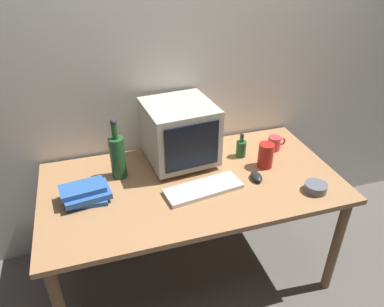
{
  "coord_description": "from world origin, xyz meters",
  "views": [
    {
      "loc": [
        -0.49,
        -1.58,
        1.91
      ],
      "look_at": [
        0.0,
        0.0,
        0.9
      ],
      "focal_mm": 33.91,
      "sensor_mm": 36.0,
      "label": 1
    }
  ],
  "objects_px": {
    "keyboard": "(203,189)",
    "bottle_tall": "(118,156)",
    "mug": "(275,143)",
    "cd_spindle": "(316,188)",
    "computer_mouse": "(256,177)",
    "bottle_short": "(241,148)",
    "book_stack": "(86,193)",
    "crt_monitor": "(179,133)",
    "metal_canister": "(266,155)"
  },
  "relations": [
    {
      "from": "mug",
      "to": "computer_mouse",
      "type": "bearing_deg",
      "value": -133.38
    },
    {
      "from": "crt_monitor",
      "to": "keyboard",
      "type": "relative_size",
      "value": 1.0
    },
    {
      "from": "keyboard",
      "to": "computer_mouse",
      "type": "bearing_deg",
      "value": -6.22
    },
    {
      "from": "bottle_tall",
      "to": "computer_mouse",
      "type": "bearing_deg",
      "value": -19.69
    },
    {
      "from": "computer_mouse",
      "to": "bottle_short",
      "type": "bearing_deg",
      "value": 90.09
    },
    {
      "from": "cd_spindle",
      "to": "computer_mouse",
      "type": "bearing_deg",
      "value": 143.43
    },
    {
      "from": "mug",
      "to": "crt_monitor",
      "type": "bearing_deg",
      "value": 175.46
    },
    {
      "from": "crt_monitor",
      "to": "computer_mouse",
      "type": "distance_m",
      "value": 0.51
    },
    {
      "from": "bottle_short",
      "to": "book_stack",
      "type": "bearing_deg",
      "value": -170.37
    },
    {
      "from": "bottle_short",
      "to": "cd_spindle",
      "type": "distance_m",
      "value": 0.51
    },
    {
      "from": "keyboard",
      "to": "bottle_tall",
      "type": "xyz_separation_m",
      "value": [
        -0.41,
        0.27,
        0.12
      ]
    },
    {
      "from": "computer_mouse",
      "to": "cd_spindle",
      "type": "bearing_deg",
      "value": -32.74
    },
    {
      "from": "book_stack",
      "to": "cd_spindle",
      "type": "bearing_deg",
      "value": -13.71
    },
    {
      "from": "bottle_short",
      "to": "keyboard",
      "type": "bearing_deg",
      "value": -141.38
    },
    {
      "from": "keyboard",
      "to": "cd_spindle",
      "type": "height_order",
      "value": "cd_spindle"
    },
    {
      "from": "keyboard",
      "to": "computer_mouse",
      "type": "xyz_separation_m",
      "value": [
        0.32,
        0.01,
        0.01
      ]
    },
    {
      "from": "mug",
      "to": "cd_spindle",
      "type": "relative_size",
      "value": 1.0
    },
    {
      "from": "keyboard",
      "to": "book_stack",
      "type": "xyz_separation_m",
      "value": [
        -0.61,
        0.11,
        0.03
      ]
    },
    {
      "from": "bottle_short",
      "to": "metal_canister",
      "type": "xyz_separation_m",
      "value": [
        0.09,
        -0.15,
        0.02
      ]
    },
    {
      "from": "crt_monitor",
      "to": "cd_spindle",
      "type": "xyz_separation_m",
      "value": [
        0.61,
        -0.51,
        -0.17
      ]
    },
    {
      "from": "crt_monitor",
      "to": "computer_mouse",
      "type": "bearing_deg",
      "value": -41.52
    },
    {
      "from": "crt_monitor",
      "to": "book_stack",
      "type": "bearing_deg",
      "value": -158.85
    },
    {
      "from": "bottle_tall",
      "to": "mug",
      "type": "distance_m",
      "value": 0.99
    },
    {
      "from": "mug",
      "to": "metal_canister",
      "type": "distance_m",
      "value": 0.22
    },
    {
      "from": "metal_canister",
      "to": "computer_mouse",
      "type": "bearing_deg",
      "value": -134.33
    },
    {
      "from": "crt_monitor",
      "to": "metal_canister",
      "type": "relative_size",
      "value": 2.8
    },
    {
      "from": "bottle_tall",
      "to": "metal_canister",
      "type": "xyz_separation_m",
      "value": [
        0.84,
        -0.15,
        -0.06
      ]
    },
    {
      "from": "crt_monitor",
      "to": "bottle_short",
      "type": "relative_size",
      "value": 2.64
    },
    {
      "from": "crt_monitor",
      "to": "book_stack",
      "type": "xyz_separation_m",
      "value": [
        -0.57,
        -0.22,
        -0.15
      ]
    },
    {
      "from": "metal_canister",
      "to": "keyboard",
      "type": "bearing_deg",
      "value": -164.26
    },
    {
      "from": "cd_spindle",
      "to": "bottle_short",
      "type": "bearing_deg",
      "value": 118.2
    },
    {
      "from": "bottle_tall",
      "to": "bottle_short",
      "type": "bearing_deg",
      "value": -0.3
    },
    {
      "from": "keyboard",
      "to": "bottle_tall",
      "type": "relative_size",
      "value": 1.17
    },
    {
      "from": "crt_monitor",
      "to": "bottle_short",
      "type": "bearing_deg",
      "value": -9.03
    },
    {
      "from": "bottle_short",
      "to": "book_stack",
      "type": "distance_m",
      "value": 0.95
    },
    {
      "from": "crt_monitor",
      "to": "book_stack",
      "type": "relative_size",
      "value": 1.59
    },
    {
      "from": "bottle_short",
      "to": "book_stack",
      "type": "xyz_separation_m",
      "value": [
        -0.94,
        -0.16,
        -0.02
      ]
    },
    {
      "from": "crt_monitor",
      "to": "cd_spindle",
      "type": "bearing_deg",
      "value": -39.54
    },
    {
      "from": "keyboard",
      "to": "bottle_short",
      "type": "height_order",
      "value": "bottle_short"
    },
    {
      "from": "computer_mouse",
      "to": "bottle_short",
      "type": "distance_m",
      "value": 0.26
    },
    {
      "from": "bottle_short",
      "to": "mug",
      "type": "bearing_deg",
      "value": 2.64
    },
    {
      "from": "keyboard",
      "to": "crt_monitor",
      "type": "bearing_deg",
      "value": 88.9
    },
    {
      "from": "bottle_tall",
      "to": "cd_spindle",
      "type": "bearing_deg",
      "value": -24.6
    },
    {
      "from": "bottle_short",
      "to": "cd_spindle",
      "type": "relative_size",
      "value": 1.32
    },
    {
      "from": "crt_monitor",
      "to": "computer_mouse",
      "type": "xyz_separation_m",
      "value": [
        0.36,
        -0.32,
        -0.17
      ]
    },
    {
      "from": "bottle_short",
      "to": "metal_canister",
      "type": "relative_size",
      "value": 1.06
    },
    {
      "from": "keyboard",
      "to": "bottle_tall",
      "type": "distance_m",
      "value": 0.51
    },
    {
      "from": "bottle_tall",
      "to": "mug",
      "type": "height_order",
      "value": "bottle_tall"
    },
    {
      "from": "book_stack",
      "to": "keyboard",
      "type": "bearing_deg",
      "value": -10.06
    },
    {
      "from": "crt_monitor",
      "to": "mug",
      "type": "relative_size",
      "value": 3.49
    }
  ]
}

